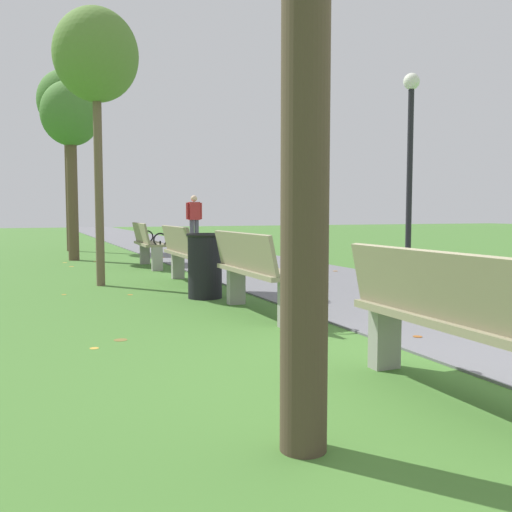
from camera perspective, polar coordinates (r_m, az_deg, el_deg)
ground_plane at (r=4.04m, az=23.22°, el=-11.89°), size 80.00×80.00×0.00m
paved_walkway at (r=21.17m, az=-10.61°, el=1.42°), size 3.09×44.00×0.02m
park_bench_1 at (r=3.50m, az=19.30°, el=-6.15°), size 0.48×1.60×0.90m
park_bench_2 at (r=6.07m, az=-0.08°, el=-1.47°), size 0.47×1.60×0.90m
park_bench_3 at (r=8.74m, az=-7.16°, el=0.32°), size 0.50×1.61×0.90m
park_bench_4 at (r=11.52m, az=-10.94°, el=1.27°), size 0.54×1.62×0.90m
tree_2 at (r=9.08m, az=-15.94°, el=18.78°), size 1.24×1.24×4.11m
tree_3 at (r=13.79m, az=-18.32°, el=13.12°), size 1.33×1.33×4.09m
tree_4 at (r=17.18m, az=-18.74°, el=14.53°), size 1.58×1.58×5.10m
pedestrian_walking at (r=17.78m, az=-6.31°, el=3.86°), size 0.53×0.24×1.62m
trash_bin at (r=7.29m, az=-5.21°, el=-0.97°), size 0.48×0.48×0.84m
lamp_post at (r=10.19m, az=15.40°, el=11.05°), size 0.28×0.28×3.48m
scattered_leaves at (r=10.25m, az=-5.49°, el=-1.69°), size 4.99×10.95×0.02m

